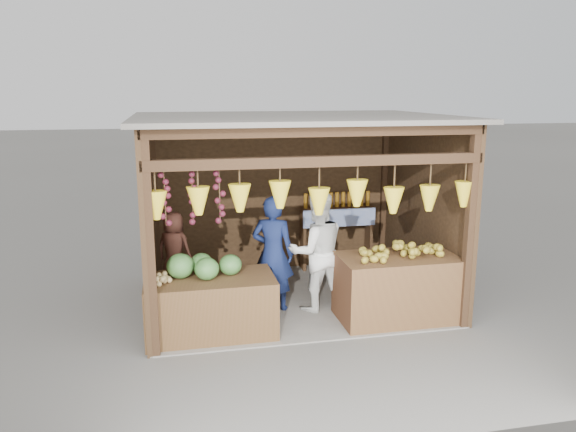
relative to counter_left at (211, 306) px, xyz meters
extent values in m
plane|color=#514F49|center=(1.26, 0.98, -0.37)|extent=(80.00, 80.00, 0.00)
cube|color=slate|center=(1.26, 0.98, -0.36)|extent=(4.00, 3.00, 0.02)
cube|color=black|center=(1.26, 2.48, 0.93)|extent=(4.00, 0.06, 2.60)
cube|color=black|center=(-0.74, 0.98, 0.93)|extent=(0.06, 3.00, 2.60)
cube|color=black|center=(3.26, 0.98, 0.93)|extent=(0.06, 3.00, 2.60)
cube|color=#605B54|center=(1.26, 0.98, 2.26)|extent=(4.30, 3.30, 0.06)
cube|color=black|center=(-0.68, -0.46, 0.93)|extent=(0.11, 0.11, 2.60)
cube|color=black|center=(3.20, -0.46, 0.93)|extent=(0.11, 0.11, 2.60)
cube|color=black|center=(-0.68, 2.42, 0.93)|extent=(0.11, 0.11, 2.60)
cube|color=black|center=(3.20, 2.42, 0.93)|extent=(0.11, 0.11, 2.60)
cube|color=black|center=(1.26, -0.46, 1.83)|extent=(4.00, 0.12, 0.12)
cube|color=black|center=(1.26, -0.46, 2.17)|extent=(4.00, 0.12, 0.12)
cube|color=#382314|center=(2.31, 2.28, 0.68)|extent=(1.25, 0.30, 0.05)
cube|color=#382314|center=(1.73, 2.28, 0.15)|extent=(0.05, 0.28, 1.05)
cube|color=#382314|center=(2.90, 2.28, 0.15)|extent=(0.05, 0.28, 1.05)
cube|color=blue|center=(2.31, 2.12, 0.55)|extent=(1.25, 0.02, 0.30)
cube|color=#463117|center=(0.00, 0.00, 0.00)|extent=(1.59, 0.85, 0.74)
cube|color=#4D2B19|center=(2.45, -0.04, 0.07)|extent=(1.54, 0.85, 0.88)
cube|color=black|center=(-0.41, 0.96, -0.21)|extent=(0.36, 0.36, 0.33)
imported|color=#131E48|center=(0.91, 0.66, 0.43)|extent=(0.69, 0.59, 1.61)
imported|color=white|center=(1.50, 0.53, 0.46)|extent=(0.85, 0.68, 1.67)
imported|color=#592F23|center=(-0.41, 0.96, 0.49)|extent=(0.61, 0.55, 1.05)
camera|label=1|loc=(-0.42, -6.61, 2.61)|focal=35.00mm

